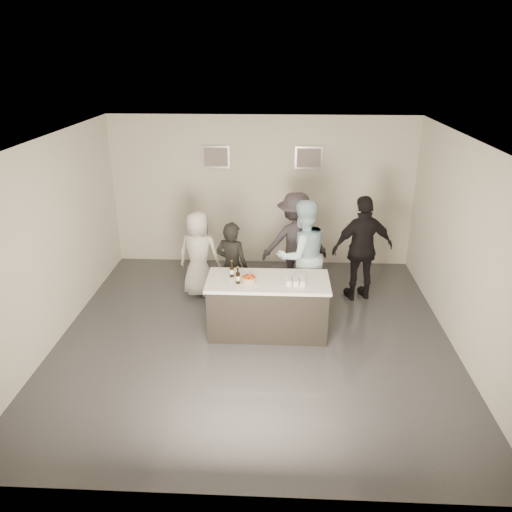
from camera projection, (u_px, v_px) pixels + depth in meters
The scene contains 19 objects.
floor at pixel (254, 337), 7.75m from camera, with size 6.00×6.00×0.00m, color #3D3D42.
ceiling at pixel (254, 142), 6.60m from camera, with size 6.00×6.00×0.00m, color white.
wall_back at pixel (262, 192), 9.94m from camera, with size 6.00×0.04×3.00m, color beige.
wall_front at pixel (237, 370), 4.41m from camera, with size 6.00×0.04×3.00m, color beige.
wall_left at pixel (50, 243), 7.31m from camera, with size 0.04×6.00×3.00m, color beige.
wall_right at pixel (466, 251), 7.04m from camera, with size 0.04×6.00×3.00m, color beige.
picture_left at pixel (216, 157), 9.69m from camera, with size 0.54×0.04×0.44m, color #B2B2B7.
picture_right at pixel (309, 158), 9.61m from camera, with size 0.54×0.04×0.44m, color #B2B2B7.
bar_counter at pixel (268, 306), 7.72m from camera, with size 1.86×0.86×0.90m, color white.
cake at pixel (249, 280), 7.47m from camera, with size 0.21×0.21×0.07m, color orange.
beer_bottle_a at pixel (232, 269), 7.61m from camera, with size 0.07×0.07×0.26m, color black.
beer_bottle_b at pixel (238, 275), 7.39m from camera, with size 0.07×0.07×0.26m, color black.
tumbler_cluster at pixel (296, 280), 7.46m from camera, with size 0.30×0.30×0.08m, color #C19512.
candles at pixel (245, 289), 7.26m from camera, with size 0.24×0.08×0.01m, color pink.
person_main_black at pixel (232, 267), 8.28m from camera, with size 0.57×0.38×1.57m, color black.
person_main_blue at pixel (302, 255), 8.29m from camera, with size 0.93×0.73×1.92m, color silver.
person_guest_left at pixel (199, 254), 8.82m from camera, with size 0.76×0.50×1.56m, color silver.
person_guest_right at pixel (363, 249), 8.63m from camera, with size 1.10×0.46×1.88m, color black.
person_guest_back at pixel (295, 242), 8.98m from camera, with size 1.19×0.68×1.84m, color #332E36.
Camera 1 is at (0.35, -6.67, 4.12)m, focal length 35.00 mm.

